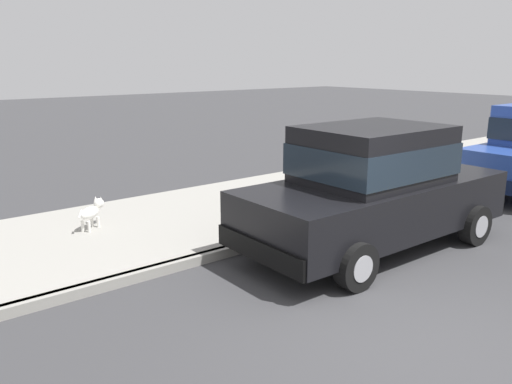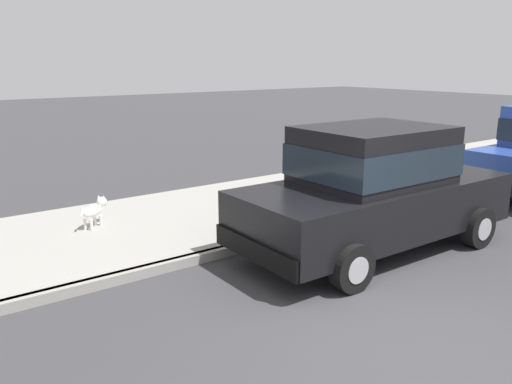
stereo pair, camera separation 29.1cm
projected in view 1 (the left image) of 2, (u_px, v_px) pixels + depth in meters
The scene contains 5 objects.
ground_plane at pixel (419, 336), 5.56m from camera, with size 80.00×80.00×0.00m, color #38383A.
curb at pixel (240, 248), 7.97m from camera, with size 0.16×64.00×0.14m, color gray.
sidewalk at pixel (180, 220), 9.33m from camera, with size 3.60×64.00×0.14m, color #99968E.
car_black_sedan at pixel (374, 187), 7.93m from camera, with size 2.08×4.62×1.92m.
dog_white at pixel (92, 211), 8.62m from camera, with size 0.50×0.64×0.49m.
Camera 1 is at (2.83, -4.49, 2.85)m, focal length 36.53 mm.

